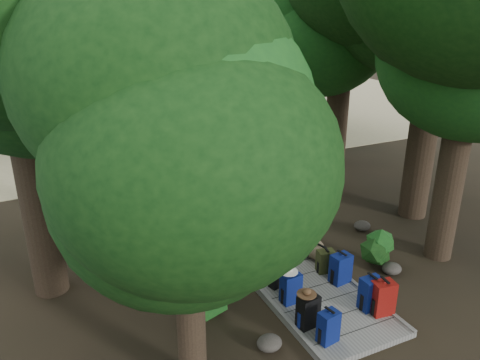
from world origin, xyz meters
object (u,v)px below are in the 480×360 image
suitcase_on_boardwalk (278,273)px  kayak (83,138)px  backpack_left_a (329,325)px  backpack_right_c (341,267)px  backpack_left_d (261,265)px  lone_suitcase_on_sand (171,140)px  backpack_right_b (371,292)px  duffel_right_black (301,241)px  backpack_right_a (383,296)px  backpack_left_b (308,310)px  backpack_right_d (326,260)px  backpack_left_c (291,286)px  duffel_right_khaki (321,254)px  sun_lounger (216,125)px

suitcase_on_boardwalk → kayak: suitcase_on_boardwalk is taller
backpack_left_a → backpack_right_c: (1.32, 1.43, 0.02)m
backpack_left_d → lone_suitcase_on_sand: size_ratio=0.73×
backpack_right_b → duffel_right_black: (0.02, 2.52, -0.14)m
duffel_right_black → lone_suitcase_on_sand: bearing=93.2°
backpack_right_b → suitcase_on_boardwalk: (-1.24, 1.43, -0.07)m
backpack_right_a → suitcase_on_boardwalk: bearing=136.9°
backpack_left_b → suitcase_on_boardwalk: bearing=77.7°
backpack_right_d → backpack_left_c: bearing=-141.2°
backpack_right_b → duffel_right_black: size_ratio=1.02×
duffel_right_khaki → backpack_right_b: bearing=-108.8°
backpack_left_d → kayak: size_ratio=0.16×
backpack_right_d → duffel_right_black: 1.05m
backpack_left_c → suitcase_on_boardwalk: size_ratio=1.19×
duffel_right_khaki → duffel_right_black: (-0.11, 0.65, 0.04)m
backpack_right_b → backpack_right_a: bearing=-65.1°
backpack_right_b → kayak: (-3.35, 14.69, -0.31)m
backpack_right_b → lone_suitcase_on_sand: backpack_right_b is taller
suitcase_on_boardwalk → backpack_right_b: bearing=-64.7°
backpack_right_c → sun_lounger: size_ratio=0.39×
backpack_right_a → kayak: 15.30m
backpack_right_d → sun_lounger: bearing=90.9°
backpack_left_c → backpack_right_b: size_ratio=0.95×
backpack_left_b → backpack_left_c: size_ratio=1.00×
duffel_right_black → suitcase_on_boardwalk: 1.67m
backpack_left_b → backpack_right_a: backpack_right_a is taller
duffel_right_khaki → sun_lounger: (2.37, 11.90, 0.00)m
backpack_left_c → lone_suitcase_on_sand: 11.37m
backpack_right_d → suitcase_on_boardwalk: (-1.22, -0.04, 0.01)m
suitcase_on_boardwalk → lone_suitcase_on_sand: 10.77m
kayak → backpack_right_c: bearing=-66.0°
backpack_left_d → backpack_right_b: backpack_right_b is taller
backpack_left_a → lone_suitcase_on_sand: (1.08, 12.59, -0.10)m
backpack_left_b → backpack_left_d: (0.02, 1.88, -0.11)m
backpack_right_a → backpack_right_b: size_ratio=1.02×
backpack_left_d → lone_suitcase_on_sand: bearing=74.0°
backpack_right_c → lone_suitcase_on_sand: bearing=83.7°
backpack_left_a → kayak: (-2.06, 15.13, -0.28)m
suitcase_on_boardwalk → sun_lounger: bearing=57.5°
backpack_left_c → backpack_left_d: (-0.08, 1.11, -0.11)m
backpack_left_a → backpack_right_d: bearing=46.5°
backpack_left_a → backpack_right_a: 1.42m
backpack_left_c → backpack_left_d: backpack_left_c is taller
backpack_left_a → backpack_right_c: backpack_right_c is taller
backpack_right_b → duffel_right_khaki: size_ratio=1.28×
duffel_right_black → duffel_right_khaki: bearing=-78.5°
backpack_right_d → suitcase_on_boardwalk: size_ratio=0.96×
backpack_right_c → backpack_right_d: bearing=88.1°
backpack_right_b → kayak: 15.07m
backpack_left_b → backpack_right_d: size_ratio=1.24×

